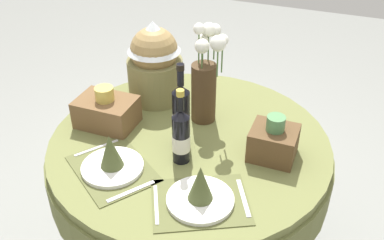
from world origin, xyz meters
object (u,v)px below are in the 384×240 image
woven_basket_side_left (107,111)px  woven_basket_side_right (273,142)px  place_setting_left (112,160)px  wine_bottle_left (181,116)px  gift_tub_back_left (154,59)px  dining_table (190,163)px  wine_bottle_centre (181,135)px  flower_vase (205,79)px  place_setting_right (200,192)px

woven_basket_side_left → woven_basket_side_right: (0.73, 0.04, 0.00)m
place_setting_left → wine_bottle_left: bearing=53.2°
gift_tub_back_left → woven_basket_side_right: 0.69m
dining_table → place_setting_left: place_setting_left is taller
wine_bottle_left → wine_bottle_centre: wine_bottle_left is taller
wine_bottle_centre → woven_basket_side_left: size_ratio=1.27×
flower_vase → gift_tub_back_left: bearing=161.4°
wine_bottle_left → gift_tub_back_left: gift_tub_back_left is taller
flower_vase → place_setting_right: bearing=-71.7°
gift_tub_back_left → wine_bottle_left: bearing=-49.9°
woven_basket_side_right → flower_vase: bearing=155.9°
dining_table → place_setting_left: 0.40m
dining_table → place_setting_right: size_ratio=2.87×
dining_table → wine_bottle_centre: 0.29m
place_setting_right → wine_bottle_centre: wine_bottle_centre is taller
dining_table → woven_basket_side_left: woven_basket_side_left is taller
place_setting_right → gift_tub_back_left: size_ratio=1.08×
wine_bottle_centre → woven_basket_side_left: (-0.40, 0.12, -0.05)m
wine_bottle_centre → woven_basket_side_right: 0.37m
dining_table → woven_basket_side_right: 0.40m
flower_vase → wine_bottle_left: 0.22m
place_setting_left → woven_basket_side_right: (0.55, 0.31, 0.02)m
wine_bottle_left → wine_bottle_centre: size_ratio=1.16×
woven_basket_side_left → dining_table: bearing=3.3°
flower_vase → woven_basket_side_right: bearing=-24.1°
place_setting_right → gift_tub_back_left: bearing=126.9°
flower_vase → woven_basket_side_left: 0.45m
wine_bottle_left → wine_bottle_centre: (0.04, -0.10, -0.02)m
place_setting_left → woven_basket_side_right: 0.63m
wine_bottle_left → gift_tub_back_left: 0.41m
dining_table → wine_bottle_centre: (0.02, -0.14, 0.25)m
flower_vase → woven_basket_side_right: flower_vase is taller
dining_table → flower_vase: size_ratio=2.71×
place_setting_left → woven_basket_side_right: size_ratio=2.28×
place_setting_left → woven_basket_side_left: woven_basket_side_left is taller
flower_vase → wine_bottle_centre: (0.01, -0.31, -0.09)m
place_setting_left → place_setting_right: 0.38m
dining_table → flower_vase: 0.38m
flower_vase → wine_bottle_centre: 0.32m
place_setting_right → wine_bottle_centre: bearing=127.9°
dining_table → gift_tub_back_left: bearing=136.3°
wine_bottle_centre → place_setting_right: bearing=-52.1°
dining_table → gift_tub_back_left: (-0.28, 0.26, 0.34)m
woven_basket_side_left → woven_basket_side_right: size_ratio=1.34×
dining_table → flower_vase: bearing=88.3°
place_setting_right → flower_vase: 0.55m
dining_table → wine_bottle_left: size_ratio=3.27×
woven_basket_side_left → woven_basket_side_right: bearing=3.0°
dining_table → gift_tub_back_left: 0.51m
place_setting_right → wine_bottle_centre: 0.26m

